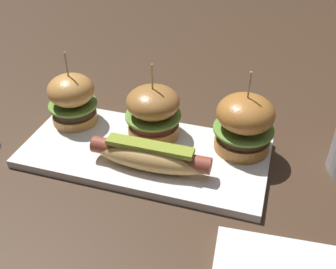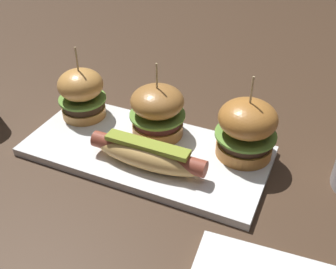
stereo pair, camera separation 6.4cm
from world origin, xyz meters
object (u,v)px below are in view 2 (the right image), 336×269
at_px(hot_dog, 148,155).
at_px(slider_right, 246,129).
at_px(platter_main, 146,151).
at_px(slider_center, 156,111).
at_px(slider_left, 82,93).

relative_size(hot_dog, slider_right, 1.35).
relative_size(platter_main, hot_dog, 2.12).
bearing_deg(slider_center, platter_main, -86.16).
height_order(slider_center, slider_right, slider_right).
distance_m(slider_left, slider_right, 0.31).
xyz_separation_m(hot_dog, slider_center, (-0.03, 0.09, 0.02)).
distance_m(platter_main, hot_dog, 0.06).
bearing_deg(slider_center, slider_left, -178.87).
distance_m(hot_dog, slider_center, 0.10).
bearing_deg(platter_main, slider_center, 93.84).
relative_size(slider_left, slider_center, 1.01).
bearing_deg(hot_dog, platter_main, 120.49).
bearing_deg(slider_left, slider_right, 1.61).
height_order(platter_main, slider_right, slider_right).
bearing_deg(slider_right, platter_main, -161.18).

